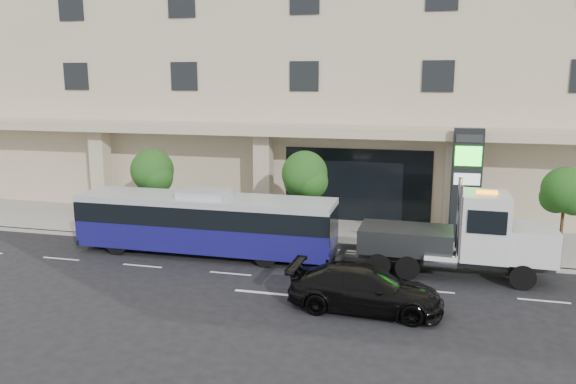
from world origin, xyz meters
The scene contains 11 objects.
ground centered at (0.00, 0.00, 0.00)m, with size 120.00×120.00×0.00m, color black.
sidewalk centered at (0.00, 5.00, 0.07)m, with size 120.00×6.00×0.15m, color gray.
curb centered at (0.00, 2.00, 0.07)m, with size 120.00×0.30×0.15m, color gray.
convention_center centered at (0.00, 15.42, 9.97)m, with size 60.00×17.60×20.00m.
tree_left centered at (-9.97, 3.59, 3.11)m, with size 2.27×2.20×4.22m.
tree_mid centered at (-1.97, 3.59, 3.26)m, with size 2.28×2.20×4.38m.
tree_right centered at (9.53, 3.59, 3.04)m, with size 2.10×2.00×4.04m.
city_bus centered at (-5.97, 0.71, 1.52)m, with size 11.81×2.50×2.99m.
tow_truck centered at (5.23, 0.52, 1.62)m, with size 8.64×2.35×3.93m.
black_sedan centered at (1.78, -3.83, 0.77)m, with size 2.17×5.33×1.55m, color black.
signage_pylon centered at (5.51, 5.16, 2.93)m, with size 1.38×0.56×5.47m.
Camera 1 is at (3.60, -22.26, 7.94)m, focal length 35.00 mm.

